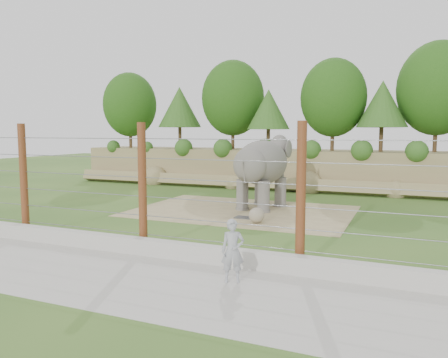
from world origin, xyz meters
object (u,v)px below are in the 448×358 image
at_px(barrier_fence, 142,187).
at_px(zookeeper, 233,251).
at_px(stone_ball, 257,215).
at_px(elephant, 262,173).

xyz_separation_m(barrier_fence, zookeeper, (3.72, -1.70, -1.21)).
relative_size(barrier_fence, zookeeper, 12.91).
xyz_separation_m(stone_ball, zookeeper, (1.71, -6.85, 0.46)).
distance_m(elephant, barrier_fence, 8.66).
bearing_deg(elephant, stone_ball, -66.04).
height_order(stone_ball, barrier_fence, barrier_fence).
height_order(stone_ball, zookeeper, zookeeper).
distance_m(elephant, stone_ball, 3.81).
distance_m(stone_ball, barrier_fence, 5.78).
bearing_deg(zookeeper, barrier_fence, 131.47).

